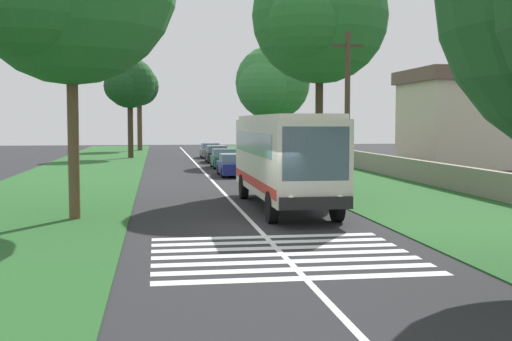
{
  "coord_description": "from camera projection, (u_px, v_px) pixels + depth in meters",
  "views": [
    {
      "loc": [
        -21.35,
        3.23,
        3.46
      ],
      "look_at": [
        3.86,
        -0.54,
        1.6
      ],
      "focal_mm": 46.84,
      "sensor_mm": 36.0,
      "label": 1
    }
  ],
  "objects": [
    {
      "name": "ground",
      "position": [
        257.0,
        228.0,
        21.79
      ],
      "size": [
        160.0,
        160.0,
        0.0
      ],
      "primitive_type": "plane",
      "color": "#262628"
    },
    {
      "name": "grass_verge_left",
      "position": [
        62.0,
        187.0,
        35.38
      ],
      "size": [
        120.0,
        8.0,
        0.04
      ],
      "primitive_type": "cube",
      "color": "#235623",
      "rests_on": "ground"
    },
    {
      "name": "grass_verge_right",
      "position": [
        360.0,
        183.0,
        37.8
      ],
      "size": [
        120.0,
        8.0,
        0.04
      ],
      "primitive_type": "cube",
      "color": "#235623",
      "rests_on": "ground"
    },
    {
      "name": "centre_line",
      "position": [
        216.0,
        185.0,
        36.59
      ],
      "size": [
        110.0,
        0.16,
        0.01
      ],
      "primitive_type": "cube",
      "color": "silver",
      "rests_on": "ground"
    },
    {
      "name": "coach_bus",
      "position": [
        283.0,
        155.0,
        26.72
      ],
      "size": [
        11.16,
        2.62,
        3.73
      ],
      "color": "silver",
      "rests_on": "ground"
    },
    {
      "name": "zebra_crossing",
      "position": [
        282.0,
        254.0,
        17.44
      ],
      "size": [
        5.85,
        6.8,
        0.01
      ],
      "color": "silver",
      "rests_on": "ground"
    },
    {
      "name": "trailing_car_0",
      "position": [
        233.0,
        166.0,
        42.72
      ],
      "size": [
        4.3,
        1.78,
        1.43
      ],
      "color": "navy",
      "rests_on": "ground"
    },
    {
      "name": "trailing_car_1",
      "position": [
        224.0,
        159.0,
        50.32
      ],
      "size": [
        4.3,
        1.78,
        1.43
      ],
      "color": "#145933",
      "rests_on": "ground"
    },
    {
      "name": "trailing_car_2",
      "position": [
        217.0,
        154.0,
        57.16
      ],
      "size": [
        4.3,
        1.78,
        1.43
      ],
      "color": "black",
      "rests_on": "ground"
    },
    {
      "name": "trailing_car_3",
      "position": [
        210.0,
        151.0,
        64.25
      ],
      "size": [
        4.3,
        1.78,
        1.43
      ],
      "color": "gray",
      "rests_on": "ground"
    },
    {
      "name": "roadside_tree_left_0",
      "position": [
        128.0,
        84.0,
        62.86
      ],
      "size": [
        5.74,
        4.77,
        9.49
      ],
      "color": "#3D2D1E",
      "rests_on": "grass_verge_left"
    },
    {
      "name": "roadside_tree_left_2",
      "position": [
        138.0,
        88.0,
        79.76
      ],
      "size": [
        5.64,
        4.66,
        9.99
      ],
      "color": "#4C3826",
      "rests_on": "grass_verge_left"
    },
    {
      "name": "roadside_tree_right_1",
      "position": [
        270.0,
        85.0,
        55.29
      ],
      "size": [
        7.58,
        6.19,
        9.75
      ],
      "color": "#3D2D1E",
      "rests_on": "grass_verge_right"
    },
    {
      "name": "roadside_tree_right_2",
      "position": [
        317.0,
        19.0,
        33.88
      ],
      "size": [
        7.93,
        6.92,
        12.27
      ],
      "color": "#3D2D1E",
      "rests_on": "grass_verge_right"
    },
    {
      "name": "utility_pole",
      "position": [
        347.0,
        113.0,
        29.41
      ],
      "size": [
        0.24,
        1.4,
        7.35
      ],
      "color": "#473828",
      "rests_on": "grass_verge_right"
    },
    {
      "name": "roadside_wall",
      "position": [
        388.0,
        165.0,
        43.18
      ],
      "size": [
        70.0,
        0.4,
        1.25
      ],
      "primitive_type": "cube",
      "color": "gray",
      "rests_on": "grass_verge_right"
    },
    {
      "name": "roadside_building",
      "position": [
        461.0,
        118.0,
        50.84
      ],
      "size": [
        8.65,
        8.01,
        7.42
      ],
      "color": "beige",
      "rests_on": "ground"
    }
  ]
}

